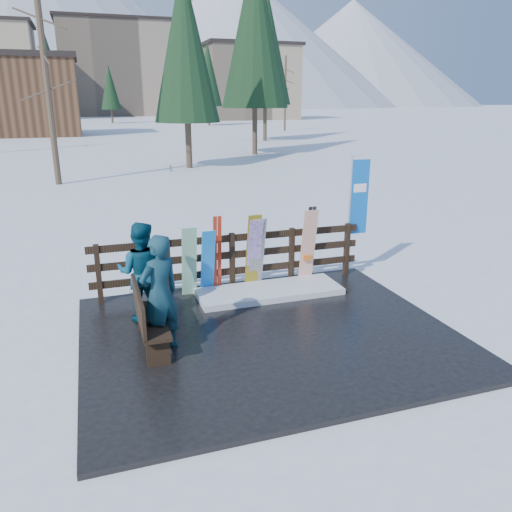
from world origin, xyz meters
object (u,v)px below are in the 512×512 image
object	(u,v)px
snowboard_1	(189,262)
snowboard_4	(257,254)
snowboard_0	(208,262)
snowboard_3	(254,254)
bench	(147,317)
rental_flag	(357,202)
snowboard_5	(308,247)
person_front	(160,294)
snowboard_2	(253,252)
person_back	(142,272)

from	to	relation	value
snowboard_1	snowboard_4	world-z (taller)	snowboard_4
snowboard_0	snowboard_3	size ratio (longest dim) A/B	0.91
bench	snowboard_3	world-z (taller)	snowboard_3
snowboard_4	rental_flag	distance (m)	2.52
snowboard_5	person_front	bearing A→B (deg)	-148.53
snowboard_2	person_front	xyz separation A→B (m)	(-2.12, -2.04, 0.13)
snowboard_1	snowboard_2	xyz separation A→B (m)	(1.29, 0.00, 0.08)
snowboard_0	snowboard_2	xyz separation A→B (m)	(0.92, 0.00, 0.12)
snowboard_0	snowboard_1	xyz separation A→B (m)	(-0.36, 0.00, 0.04)
snowboard_3	person_front	xyz separation A→B (m)	(-2.15, -2.04, 0.18)
bench	snowboard_0	xyz separation A→B (m)	(1.40, 1.90, 0.15)
snowboard_1	snowboard_5	world-z (taller)	snowboard_5
snowboard_0	person_front	bearing A→B (deg)	-120.52
snowboard_1	snowboard_0	bearing A→B (deg)	0.00
snowboard_5	snowboard_1	bearing A→B (deg)	180.00
bench	snowboard_5	world-z (taller)	snowboard_5
snowboard_1	person_front	xyz separation A→B (m)	(-0.84, -2.04, 0.21)
snowboard_0	rental_flag	size ratio (longest dim) A/B	0.53
snowboard_1	person_back	world-z (taller)	person_back
snowboard_1	snowboard_5	size ratio (longest dim) A/B	0.90
snowboard_1	rental_flag	size ratio (longest dim) A/B	0.55
snowboard_2	snowboard_5	xyz separation A→B (m)	(1.20, -0.00, 0.00)
snowboard_5	snowboard_4	bearing A→B (deg)	180.00
snowboard_3	person_back	xyz separation A→B (m)	(-2.29, -0.81, 0.14)
snowboard_4	snowboard_5	size ratio (longest dim) A/B	0.95
person_front	person_back	bearing A→B (deg)	-111.43
snowboard_1	person_back	distance (m)	1.28
person_back	rental_flag	bearing A→B (deg)	-146.82
snowboard_0	person_front	world-z (taller)	person_front
snowboard_3	person_front	distance (m)	2.97
snowboard_4	snowboard_3	bearing A→B (deg)	180.00
snowboard_4	person_back	size ratio (longest dim) A/B	0.87
snowboard_5	person_back	bearing A→B (deg)	-166.91
snowboard_1	snowboard_4	distance (m)	1.38
snowboard_0	snowboard_5	size ratio (longest dim) A/B	0.86
snowboard_0	snowboard_4	bearing A→B (deg)	0.00
snowboard_4	snowboard_5	distance (m)	1.12
snowboard_4	bench	bearing A→B (deg)	-141.76
rental_flag	bench	bearing A→B (deg)	-155.51
snowboard_4	rental_flag	size ratio (longest dim) A/B	0.59
snowboard_4	person_front	world-z (taller)	person_front
snowboard_1	snowboard_4	xyz separation A→B (m)	(1.37, 0.00, 0.04)
snowboard_4	snowboard_1	bearing A→B (deg)	180.00
bench	snowboard_2	xyz separation A→B (m)	(2.32, 1.90, 0.27)
bench	snowboard_4	size ratio (longest dim) A/B	0.98
person_back	snowboard_1	bearing A→B (deg)	-120.09
snowboard_1	person_back	size ratio (longest dim) A/B	0.82
snowboard_2	person_back	size ratio (longest dim) A/B	0.91
bench	snowboard_5	xyz separation A→B (m)	(3.53, 1.90, 0.28)
snowboard_1	snowboard_5	xyz separation A→B (m)	(2.49, -0.00, 0.08)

